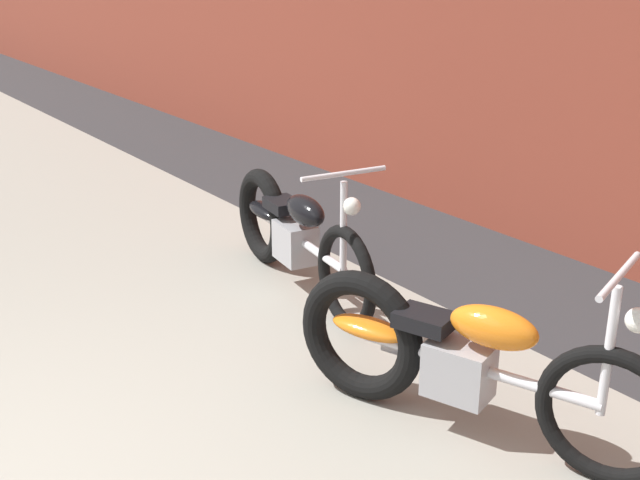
# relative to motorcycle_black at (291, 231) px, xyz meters

# --- Properties ---
(sidewalk_slab) EXTENTS (36.00, 3.50, 0.01)m
(sidewalk_slab) POSITION_rel_motorcycle_black_xyz_m (1.48, -1.15, -0.40)
(sidewalk_slab) COLOR gray
(sidewalk_slab) RESTS_ON ground
(motorcycle_black) EXTENTS (2.00, 0.64, 1.03)m
(motorcycle_black) POSITION_rel_motorcycle_black_xyz_m (0.00, 0.00, 0.00)
(motorcycle_black) COLOR black
(motorcycle_black) RESTS_ON ground
(motorcycle_orange) EXTENTS (1.92, 0.88, 1.03)m
(motorcycle_orange) POSITION_rel_motorcycle_black_xyz_m (1.98, -0.41, 0.00)
(motorcycle_orange) COLOR black
(motorcycle_orange) RESTS_ON ground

